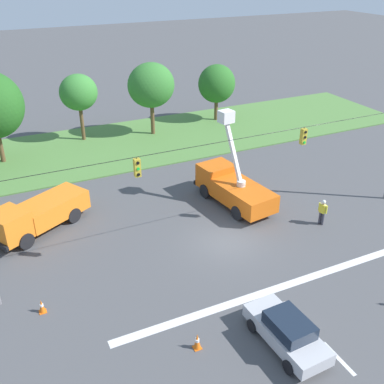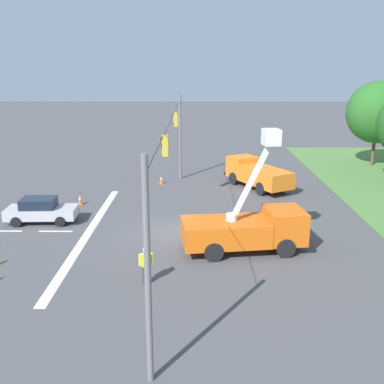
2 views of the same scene
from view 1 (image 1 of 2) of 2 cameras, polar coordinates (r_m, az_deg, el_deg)
ground_plane at (r=27.65m, az=4.40°, el=-6.29°), size 200.00×200.00×0.00m
grass_verge at (r=42.40m, az=-7.61°, el=6.21°), size 56.00×12.00×0.10m
lane_markings at (r=23.48m, az=12.32°, el=-14.14°), size 17.60×15.25×0.01m
signal_gantry at (r=25.50m, az=4.65°, el=1.62°), size 26.20×0.33×7.20m
tree_centre at (r=42.60m, az=-14.22°, el=12.13°), size 3.43×2.99×6.24m
tree_east at (r=43.02m, az=-5.21°, el=13.33°), size 4.44×3.80×6.92m
tree_far_east at (r=47.23m, az=3.16°, el=13.56°), size 3.86×3.52×5.85m
utility_truck_bucket_lift at (r=31.25m, az=5.18°, el=0.76°), size 3.30×6.81×6.45m
utility_truck_support_near at (r=29.68m, az=-19.03°, el=-2.67°), size 6.72×5.11×2.20m
sedan_silver at (r=21.13m, az=11.96°, el=-16.92°), size 2.06×4.37×1.56m
road_worker at (r=29.96m, az=16.25°, el=-2.29°), size 0.33×0.63×1.77m
traffic_cone_foreground_right at (r=20.84m, az=0.66°, el=-18.41°), size 0.36×0.36×0.82m
traffic_cone_mid_left at (r=23.66m, az=-18.54°, el=-13.57°), size 0.36×0.36×0.75m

